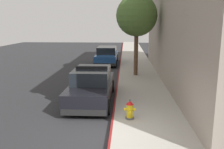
# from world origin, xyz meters

# --- Properties ---
(ground_plane) EXTENTS (30.11, 60.00, 0.20)m
(ground_plane) POSITION_xyz_m (-4.64, 10.00, -0.10)
(ground_plane) COLOR #2B2B2D
(sidewalk_pavement) EXTENTS (2.71, 60.00, 0.14)m
(sidewalk_pavement) POSITION_xyz_m (1.36, 10.00, 0.07)
(sidewalk_pavement) COLOR #ADA89E
(sidewalk_pavement) RESTS_ON ground
(curb_painted_edge) EXTENTS (0.08, 60.00, 0.14)m
(curb_painted_edge) POSITION_xyz_m (-0.04, 10.00, 0.07)
(curb_painted_edge) COLOR maroon
(curb_painted_edge) RESTS_ON ground
(storefront_building) EXTENTS (6.58, 18.96, 7.10)m
(storefront_building) POSITION_xyz_m (5.88, 7.93, 3.56)
(storefront_building) COLOR gray
(storefront_building) RESTS_ON ground
(police_cruiser) EXTENTS (1.94, 4.84, 1.68)m
(police_cruiser) POSITION_xyz_m (-1.17, 3.66, 0.74)
(police_cruiser) COLOR black
(police_cruiser) RESTS_ON ground
(parked_car_silver_ahead) EXTENTS (1.94, 4.84, 1.56)m
(parked_car_silver_ahead) POSITION_xyz_m (-1.29, 14.65, 0.74)
(parked_car_silver_ahead) COLOR navy
(parked_car_silver_ahead) RESTS_ON ground
(fire_hydrant) EXTENTS (0.44, 0.40, 0.76)m
(fire_hydrant) POSITION_xyz_m (0.59, 1.17, 0.49)
(fire_hydrant) COLOR #4C4C51
(fire_hydrant) RESTS_ON sidewalk_pavement
(street_tree) EXTENTS (2.75, 2.75, 5.39)m
(street_tree) POSITION_xyz_m (1.13, 9.24, 4.12)
(street_tree) COLOR brown
(street_tree) RESTS_ON sidewalk_pavement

